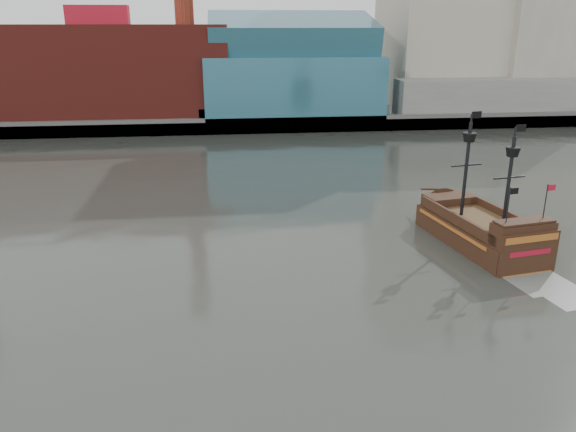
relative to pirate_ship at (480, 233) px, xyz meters
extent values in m
plane|color=#262924|center=(-18.04, -11.18, -1.03)|extent=(400.00, 400.00, 0.00)
cube|color=slate|center=(-18.04, 80.82, -0.03)|extent=(220.00, 60.00, 2.00)
cube|color=#4C4C49|center=(-18.04, 51.32, 0.27)|extent=(220.00, 1.00, 2.60)
cube|color=maroon|center=(-40.04, 60.82, 8.47)|extent=(42.00, 18.00, 15.00)
cube|color=#2C6376|center=(-8.04, 58.82, 5.97)|extent=(30.00, 16.00, 10.00)
cube|color=#A29B88|center=(39.96, 64.82, 19.97)|extent=(18.00, 18.00, 38.00)
cube|color=slate|center=(29.96, 54.82, 3.97)|extent=(40.00, 6.00, 6.00)
cube|color=#2C6376|center=(-8.04, 58.82, 13.97)|extent=(28.00, 14.94, 8.78)
cube|color=black|center=(-0.05, 0.27, -0.45)|extent=(6.77, 12.37, 2.54)
cube|color=#432E18|center=(-0.05, 0.27, 0.97)|extent=(6.09, 11.14, 0.29)
cube|color=black|center=(-0.83, 4.89, 1.31)|extent=(4.49, 3.00, 0.98)
cube|color=black|center=(0.80, -4.74, 1.70)|extent=(4.84, 2.31, 1.76)
cube|color=black|center=(0.95, -5.63, 0.14)|extent=(4.76, 1.04, 3.91)
cube|color=#A1561F|center=(0.97, -5.76, 1.70)|extent=(4.35, 0.81, 0.49)
cube|color=maroon|center=(0.97, -5.76, 0.63)|extent=(3.38, 0.65, 0.39)
cylinder|color=black|center=(-1.06, 1.58, 4.93)|extent=(0.32, 0.32, 7.62)
cylinder|color=black|center=(1.11, -1.32, 4.63)|extent=(0.32, 0.32, 7.03)
cone|color=black|center=(-1.06, 1.58, 7.56)|extent=(1.24, 1.24, 0.68)
cone|color=black|center=(1.11, -1.32, 6.98)|extent=(1.24, 1.24, 0.68)
cube|color=black|center=(-0.63, 1.66, 9.32)|extent=(0.87, 0.18, 0.54)
cube|color=black|center=(1.55, -1.25, 8.74)|extent=(0.87, 0.18, 0.54)
cube|color=gray|center=(1.22, -7.25, -1.03)|extent=(4.68, 4.16, 0.02)
camera|label=1|loc=(-20.51, -40.30, 16.07)|focal=35.00mm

